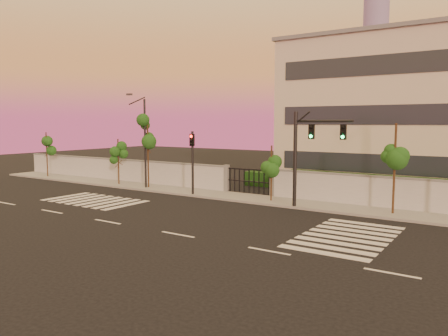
# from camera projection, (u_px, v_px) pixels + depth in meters

# --- Properties ---
(ground) EXTENTS (120.00, 120.00, 0.00)m
(ground) POSITION_uv_depth(u_px,v_px,m) (178.00, 235.00, 21.29)
(ground) COLOR black
(ground) RESTS_ON ground
(sidewalk) EXTENTS (60.00, 3.00, 0.15)m
(sidewalk) POSITION_uv_depth(u_px,v_px,m) (276.00, 201.00, 29.98)
(sidewalk) COLOR gray
(sidewalk) RESTS_ON ground
(perimeter_wall) EXTENTS (60.00, 0.36, 2.20)m
(perimeter_wall) POSITION_uv_depth(u_px,v_px,m) (287.00, 184.00, 31.07)
(perimeter_wall) COLOR #AEB0B6
(perimeter_wall) RESTS_ON ground
(hedge_row) EXTENTS (41.00, 4.25, 1.80)m
(hedge_row) POSITION_uv_depth(u_px,v_px,m) (315.00, 184.00, 32.78)
(hedge_row) COLOR #173710
(hedge_row) RESTS_ON ground
(institutional_building) EXTENTS (24.40, 12.40, 12.25)m
(institutional_building) POSITION_uv_depth(u_px,v_px,m) (447.00, 114.00, 33.93)
(institutional_building) COLOR beige
(institutional_building) RESTS_ON ground
(distant_skyscraper) EXTENTS (16.00, 16.00, 118.00)m
(distant_skyscraper) POSITION_uv_depth(u_px,v_px,m) (375.00, 35.00, 282.73)
(distant_skyscraper) COLOR gray
(distant_skyscraper) RESTS_ON ground
(road_markings) EXTENTS (57.00, 7.62, 0.02)m
(road_markings) POSITION_uv_depth(u_px,v_px,m) (198.00, 217.00, 25.27)
(road_markings) COLOR silver
(road_markings) RESTS_ON ground
(street_tree_a) EXTENTS (1.37, 1.09, 4.51)m
(street_tree_a) POSITION_uv_depth(u_px,v_px,m) (47.00, 144.00, 43.02)
(street_tree_a) COLOR #382314
(street_tree_a) RESTS_ON ground
(street_tree_b) EXTENTS (1.37, 1.09, 4.05)m
(street_tree_b) POSITION_uv_depth(u_px,v_px,m) (118.00, 151.00, 37.70)
(street_tree_b) COLOR #382314
(street_tree_b) RESTS_ON ground
(street_tree_c) EXTENTS (1.59, 1.26, 5.97)m
(street_tree_c) POSITION_uv_depth(u_px,v_px,m) (148.00, 136.00, 35.57)
(street_tree_c) COLOR #382314
(street_tree_c) RESTS_ON ground
(street_tree_d) EXTENTS (1.32, 1.05, 3.91)m
(street_tree_d) POSITION_uv_depth(u_px,v_px,m) (272.00, 161.00, 29.57)
(street_tree_d) COLOR #382314
(street_tree_d) RESTS_ON ground
(street_tree_e) EXTENTS (1.60, 1.28, 5.42)m
(street_tree_e) POSITION_uv_depth(u_px,v_px,m) (396.00, 148.00, 25.21)
(street_tree_e) COLOR #382314
(street_tree_e) RESTS_ON ground
(traffic_signal_main) EXTENTS (3.86, 0.87, 6.13)m
(traffic_signal_main) POSITION_uv_depth(u_px,v_px,m) (307.00, 148.00, 27.01)
(traffic_signal_main) COLOR black
(traffic_signal_main) RESTS_ON ground
(traffic_signal_secondary) EXTENTS (0.37, 0.35, 4.82)m
(traffic_signal_secondary) POSITION_uv_depth(u_px,v_px,m) (192.00, 155.00, 32.20)
(traffic_signal_secondary) COLOR black
(traffic_signal_secondary) RESTS_ON ground
(streetlight_west) EXTENTS (0.46, 1.85, 7.70)m
(streetlight_west) POSITION_uv_depth(u_px,v_px,m) (144.00, 139.00, 35.37)
(streetlight_west) COLOR black
(streetlight_west) RESTS_ON ground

